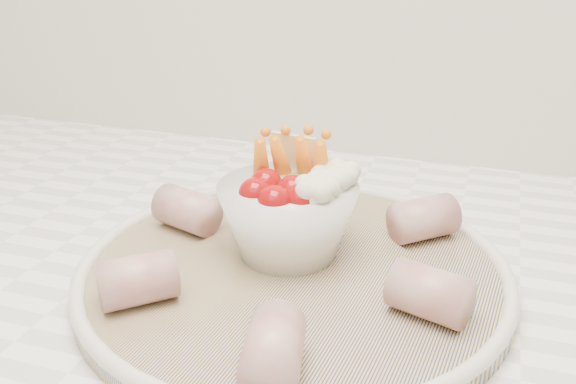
% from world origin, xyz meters
% --- Properties ---
extents(serving_platter, '(0.38, 0.38, 0.02)m').
position_xyz_m(serving_platter, '(-0.01, 1.43, 0.93)').
color(serving_platter, navy).
rests_on(serving_platter, kitchen_counter).
extents(veggie_bowl, '(0.12, 0.12, 0.10)m').
position_xyz_m(veggie_bowl, '(-0.02, 1.45, 0.97)').
color(veggie_bowl, white).
rests_on(veggie_bowl, serving_platter).
extents(cured_meat_rolls, '(0.29, 0.32, 0.04)m').
position_xyz_m(cured_meat_rolls, '(-0.01, 1.43, 0.95)').
color(cured_meat_rolls, '#A74C4F').
rests_on(cured_meat_rolls, serving_platter).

